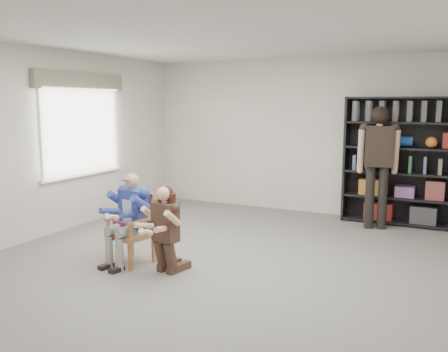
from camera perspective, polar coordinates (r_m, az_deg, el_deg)
The scene contains 8 objects.
room_shell at distance 5.52m, azimuth -0.88°, elevation 2.60°, with size 6.00×7.00×2.80m, color beige, non-canonical shape.
floor at distance 5.84m, azimuth -0.85°, elevation -11.19°, with size 6.00×7.00×0.01m, color #62615C.
window_left at distance 8.03m, azimuth -16.68°, elevation 5.80°, with size 0.16×2.00×1.75m, color silver, non-canonical shape.
armchair at distance 6.04m, azimuth -11.20°, elevation -6.27°, with size 0.51×0.50×0.89m, color #955C2A, non-canonical shape.
seated_man at distance 6.01m, azimuth -11.24°, elevation -5.05°, with size 0.50×0.69×1.15m, color #27359A, non-canonical shape.
kneeling_woman at distance 5.60m, azimuth -7.22°, elevation -6.48°, with size 0.44×0.71×1.05m, color #342119, non-canonical shape.
bookshelf at distance 8.26m, azimuth 20.45°, elevation 1.66°, with size 1.80×0.38×2.10m, color black, non-canonical shape.
standing_man at distance 7.87m, azimuth 17.99°, elevation 0.82°, with size 0.60×0.33×1.93m, color black, non-canonical shape.
Camera 1 is at (2.49, -4.89, 1.99)m, focal length 38.00 mm.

